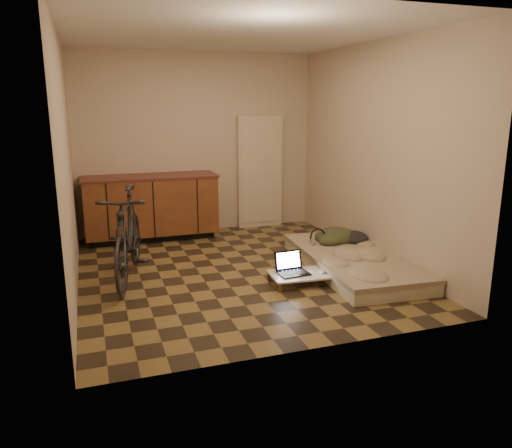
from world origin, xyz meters
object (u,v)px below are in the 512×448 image
object	(u,v)px
bicycle	(128,231)
futon	(353,261)
laptop	(292,268)
lap_desk	(301,275)

from	to	relation	value
bicycle	futon	xyz separation A→B (m)	(2.50, -0.46, -0.47)
bicycle	futon	bearing A→B (deg)	2.22
bicycle	laptop	distance (m)	1.81
bicycle	futon	distance (m)	2.58
bicycle	futon	size ratio (longest dim) A/B	0.80
futon	laptop	bearing A→B (deg)	-164.36
futon	lap_desk	xyz separation A→B (m)	(-0.77, -0.24, 0.01)
futon	lap_desk	distance (m)	0.80
lap_desk	laptop	size ratio (longest dim) A/B	2.08
bicycle	lap_desk	distance (m)	1.93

